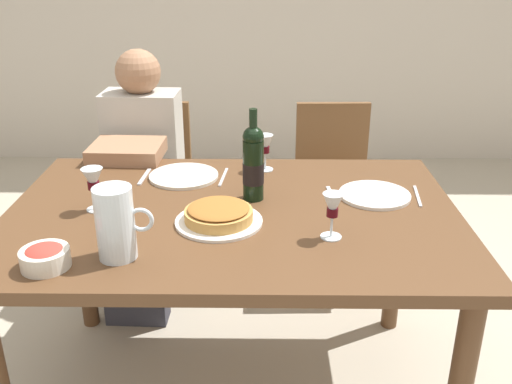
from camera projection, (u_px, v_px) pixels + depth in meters
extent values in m
cube|color=brown|center=(233.00, 216.00, 1.90)|extent=(1.50, 1.00, 0.04)
cylinder|color=brown|center=(83.00, 253.00, 2.44)|extent=(0.07, 0.07, 0.72)
cylinder|color=brown|center=(396.00, 255.00, 2.43)|extent=(0.07, 0.07, 0.72)
cylinder|color=black|center=(253.00, 170.00, 1.94)|extent=(0.07, 0.07, 0.21)
sphere|color=black|center=(253.00, 137.00, 1.89)|extent=(0.07, 0.07, 0.07)
cylinder|color=black|center=(253.00, 122.00, 1.87)|extent=(0.03, 0.03, 0.09)
cylinder|color=black|center=(253.00, 173.00, 1.94)|extent=(0.07, 0.07, 0.07)
cylinder|color=silver|center=(115.00, 223.00, 1.56)|extent=(0.11, 0.11, 0.21)
cylinder|color=silver|center=(117.00, 235.00, 1.58)|extent=(0.10, 0.10, 0.13)
torus|color=silver|center=(141.00, 220.00, 1.56)|extent=(0.07, 0.01, 0.07)
cylinder|color=white|center=(219.00, 221.00, 1.80)|extent=(0.28, 0.28, 0.01)
cylinder|color=#C18E47|center=(219.00, 215.00, 1.79)|extent=(0.22, 0.22, 0.03)
ellipsoid|color=#9E6028|center=(218.00, 208.00, 1.78)|extent=(0.19, 0.19, 0.02)
cylinder|color=silver|center=(45.00, 258.00, 1.54)|extent=(0.13, 0.13, 0.05)
ellipsoid|color=#B2382D|center=(44.00, 252.00, 1.54)|extent=(0.11, 0.11, 0.04)
cylinder|color=silver|center=(97.00, 209.00, 1.90)|extent=(0.06, 0.06, 0.00)
cylinder|color=silver|center=(95.00, 199.00, 1.88)|extent=(0.01, 0.01, 0.07)
cone|color=silver|center=(93.00, 179.00, 1.85)|extent=(0.07, 0.07, 0.07)
cylinder|color=#470A14|center=(94.00, 185.00, 1.86)|extent=(0.04, 0.04, 0.03)
cylinder|color=silver|center=(265.00, 169.00, 2.24)|extent=(0.06, 0.06, 0.00)
cylinder|color=silver|center=(265.00, 161.00, 2.22)|extent=(0.01, 0.01, 0.06)
cone|color=silver|center=(265.00, 144.00, 2.19)|extent=(0.06, 0.06, 0.08)
cylinder|color=#470A14|center=(265.00, 149.00, 2.20)|extent=(0.03, 0.03, 0.03)
cylinder|color=silver|center=(331.00, 237.00, 1.71)|extent=(0.06, 0.06, 0.00)
cylinder|color=silver|center=(331.00, 227.00, 1.70)|extent=(0.01, 0.01, 0.06)
cone|color=silver|center=(333.00, 206.00, 1.67)|extent=(0.06, 0.06, 0.08)
cylinder|color=#470A14|center=(332.00, 212.00, 1.68)|extent=(0.03, 0.03, 0.03)
cylinder|color=silver|center=(184.00, 176.00, 2.16)|extent=(0.26, 0.26, 0.01)
cylinder|color=white|center=(375.00, 195.00, 1.99)|extent=(0.25, 0.25, 0.01)
cube|color=silver|center=(144.00, 177.00, 2.16)|extent=(0.02, 0.16, 0.00)
cube|color=silver|center=(223.00, 177.00, 2.16)|extent=(0.03, 0.18, 0.00)
cube|color=silver|center=(417.00, 196.00, 1.99)|extent=(0.03, 0.18, 0.00)
cube|color=silver|center=(332.00, 196.00, 2.00)|extent=(0.03, 0.16, 0.00)
cube|color=brown|center=(150.00, 194.00, 2.78)|extent=(0.41, 0.41, 0.02)
cube|color=brown|center=(155.00, 141.00, 2.86)|extent=(0.36, 0.04, 0.40)
cylinder|color=brown|center=(110.00, 252.00, 2.72)|extent=(0.04, 0.04, 0.45)
cylinder|color=brown|center=(181.00, 254.00, 2.71)|extent=(0.04, 0.04, 0.45)
cylinder|color=brown|center=(128.00, 221.00, 3.03)|extent=(0.04, 0.04, 0.45)
cylinder|color=brown|center=(192.00, 222.00, 3.02)|extent=(0.04, 0.04, 0.45)
cube|color=#B7B2A8|center=(144.00, 145.00, 2.64)|extent=(0.35, 0.21, 0.50)
sphere|color=#9E7051|center=(138.00, 72.00, 2.50)|extent=(0.20, 0.20, 0.20)
cube|color=#33333D|center=(139.00, 212.00, 2.56)|extent=(0.32, 0.39, 0.14)
cube|color=#33333D|center=(135.00, 281.00, 2.53)|extent=(0.28, 0.13, 0.40)
cube|color=#9E7051|center=(127.00, 151.00, 2.35)|extent=(0.30, 0.25, 0.06)
cube|color=brown|center=(335.00, 195.00, 2.76)|extent=(0.41, 0.41, 0.02)
cube|color=brown|center=(332.00, 142.00, 2.84)|extent=(0.36, 0.04, 0.40)
cylinder|color=brown|center=(301.00, 256.00, 2.69)|extent=(0.04, 0.04, 0.45)
cylinder|color=brown|center=(373.00, 255.00, 2.69)|extent=(0.04, 0.04, 0.45)
cylinder|color=brown|center=(296.00, 224.00, 3.00)|extent=(0.04, 0.04, 0.45)
cylinder|color=brown|center=(360.00, 223.00, 3.01)|extent=(0.04, 0.04, 0.45)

